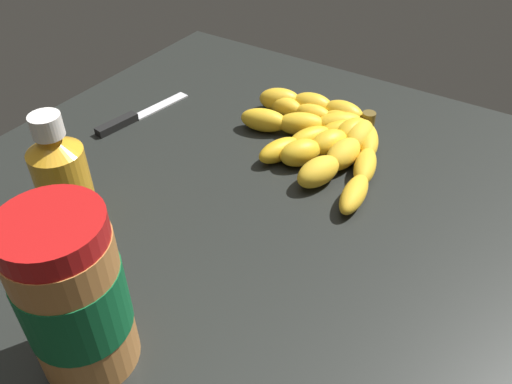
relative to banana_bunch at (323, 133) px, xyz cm
name	(u,v)px	position (x,y,z in cm)	size (l,w,h in cm)	color
ground_plane	(251,200)	(-3.26, -14.30, -3.98)	(76.35, 75.43, 4.55)	black
banana_bunch	(323,133)	(0.00, 0.00, 0.00)	(25.24, 22.67, 3.71)	gold
peanut_butter_jar	(73,297)	(-1.81, -43.38, 6.71)	(8.92, 8.92, 17.07)	#B27238
honey_bottle	(62,178)	(-17.54, -31.47, 4.88)	(6.18, 6.18, 14.80)	gold
butter_knife	(135,116)	(-27.83, -9.79, -1.23)	(4.35, 17.35, 1.20)	silver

